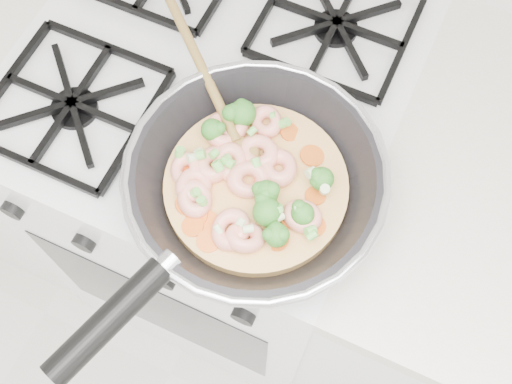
% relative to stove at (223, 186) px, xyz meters
% --- Properties ---
extents(stove, '(0.60, 0.60, 0.92)m').
position_rel_stove_xyz_m(stove, '(0.00, 0.00, 0.00)').
color(stove, white).
rests_on(stove, ground).
extents(skillet, '(0.43, 0.55, 0.10)m').
position_rel_stove_xyz_m(skillet, '(0.15, -0.17, 0.50)').
color(skillet, black).
rests_on(skillet, stove).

